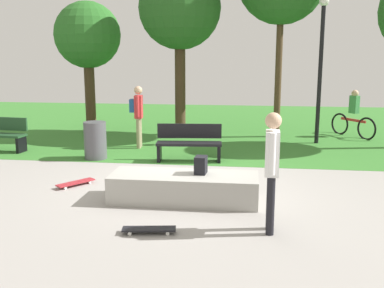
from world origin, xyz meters
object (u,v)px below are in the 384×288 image
park_bench_near_path (189,142)px  backpack_on_ledge (201,165)px  skateboard_spare (76,183)px  tree_broad_elm (180,9)px  lamp_post (321,56)px  skater_performing_trick (272,163)px  pedestrian_with_backpack (138,111)px  trash_bin (95,140)px  concrete_ledge (184,188)px  tree_slender_maple (88,37)px  cyclist_on_bicycle (353,117)px  skateboard_by_ledge (149,229)px

park_bench_near_path → backpack_on_ledge: bearing=-78.4°
skateboard_spare → tree_broad_elm: tree_broad_elm is taller
tree_broad_elm → lamp_post: size_ratio=1.26×
skater_performing_trick → pedestrian_with_backpack: 6.70m
skater_performing_trick → trash_bin: size_ratio=1.92×
lamp_post → trash_bin: 6.79m
concrete_ledge → park_bench_near_path: bearing=95.9°
backpack_on_ledge → skater_performing_trick: (1.19, -1.37, 0.42)m
skater_performing_trick → tree_slender_maple: bearing=124.7°
concrete_ledge → lamp_post: lamp_post is taller
backpack_on_ledge → tree_broad_elm: size_ratio=0.06×
park_bench_near_path → tree_broad_elm: bearing=102.1°
backpack_on_ledge → tree_slender_maple: size_ratio=0.07×
backpack_on_ledge → park_bench_near_path: bearing=16.6°
skater_performing_trick → lamp_post: 7.40m
pedestrian_with_backpack → tree_slender_maple: bearing=132.2°
tree_broad_elm → trash_bin: 5.29m
tree_slender_maple → lamp_post: tree_slender_maple is taller
skateboard_spare → lamp_post: bearing=43.3°
concrete_ledge → cyclist_on_bicycle: cyclist_on_bicycle is taller
concrete_ledge → skateboard_by_ledge: (-0.30, -1.56, -0.18)m
concrete_ledge → tree_slender_maple: size_ratio=0.62×
tree_slender_maple → pedestrian_with_backpack: size_ratio=2.48×
tree_broad_elm → lamp_post: 4.54m
skateboard_by_ledge → tree_broad_elm: (-0.78, 8.22, 3.89)m
skateboard_by_ledge → pedestrian_with_backpack: bearing=105.3°
tree_slender_maple → skateboard_spare: bearing=-73.2°
skater_performing_trick → pedestrian_with_backpack: (-3.44, 5.75, -0.03)m
concrete_ledge → skateboard_spare: 2.41m
skater_performing_trick → tree_slender_maple: size_ratio=0.42×
skateboard_by_ledge → trash_bin: 5.18m
skateboard_spare → trash_bin: (-0.39, 2.35, 0.41)m
concrete_ledge → lamp_post: bearing=61.5°
skateboard_spare → park_bench_near_path: park_bench_near_path is taller
trash_bin → pedestrian_with_backpack: 1.74m
skater_performing_trick → park_bench_near_path: (-1.80, 4.35, -0.59)m
lamp_post → backpack_on_ledge: bearing=-116.6°
park_bench_near_path → tree_slender_maple: (-3.90, 3.90, 2.68)m
skateboard_spare → pedestrian_with_backpack: size_ratio=0.43×
pedestrian_with_backpack → cyclist_on_bicycle: 6.90m
skater_performing_trick → cyclist_on_bicycle: skater_performing_trick is taller
skateboard_spare → tree_slender_maple: bearing=106.8°
cyclist_on_bicycle → skateboard_by_ledge: bearing=-118.8°
park_bench_near_path → pedestrian_with_backpack: (-1.63, 1.40, 0.57)m
tree_slender_maple → tree_broad_elm: size_ratio=0.81×
skateboard_by_ledge → tree_broad_elm: tree_broad_elm is taller
pedestrian_with_backpack → cyclist_on_bicycle: pedestrian_with_backpack is taller
backpack_on_ledge → trash_bin: 4.18m
tree_broad_elm → trash_bin: tree_broad_elm is taller
skateboard_by_ledge → pedestrian_with_backpack: size_ratio=0.47×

